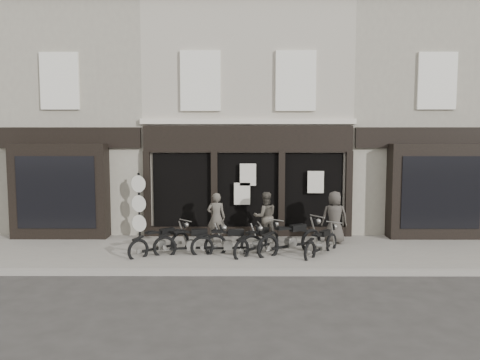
{
  "coord_description": "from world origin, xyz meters",
  "views": [
    {
      "loc": [
        -0.21,
        -12.99,
        3.56
      ],
      "look_at": [
        -0.27,
        1.6,
        2.18
      ],
      "focal_mm": 35.0,
      "sensor_mm": 36.0,
      "label": 1
    }
  ],
  "objects_px": {
    "motorcycle_1": "(191,244)",
    "man_centre": "(265,217)",
    "motorcycle_3": "(258,244)",
    "man_right": "(335,217)",
    "motorcycle_4": "(291,242)",
    "motorcycle_5": "(321,245)",
    "motorcycle_2": "(228,244)",
    "motorcycle_0": "(161,244)",
    "man_left": "(216,218)",
    "advert_sign_post": "(139,209)"
  },
  "relations": [
    {
      "from": "motorcycle_1",
      "to": "motorcycle_0",
      "type": "bearing_deg",
      "value": 166.73
    },
    {
      "from": "motorcycle_2",
      "to": "motorcycle_3",
      "type": "relative_size",
      "value": 1.23
    },
    {
      "from": "man_right",
      "to": "motorcycle_1",
      "type": "bearing_deg",
      "value": 20.78
    },
    {
      "from": "motorcycle_5",
      "to": "advert_sign_post",
      "type": "bearing_deg",
      "value": 107.74
    },
    {
      "from": "motorcycle_4",
      "to": "motorcycle_5",
      "type": "bearing_deg",
      "value": -42.15
    },
    {
      "from": "motorcycle_5",
      "to": "man_centre",
      "type": "bearing_deg",
      "value": 79.37
    },
    {
      "from": "motorcycle_2",
      "to": "motorcycle_3",
      "type": "distance_m",
      "value": 0.88
    },
    {
      "from": "motorcycle_2",
      "to": "motorcycle_5",
      "type": "bearing_deg",
      "value": -6.6
    },
    {
      "from": "motorcycle_1",
      "to": "motorcycle_5",
      "type": "distance_m",
      "value": 3.8
    },
    {
      "from": "motorcycle_3",
      "to": "man_centre",
      "type": "xyz_separation_m",
      "value": [
        0.3,
        1.58,
        0.53
      ]
    },
    {
      "from": "advert_sign_post",
      "to": "man_left",
      "type": "bearing_deg",
      "value": 13.07
    },
    {
      "from": "motorcycle_1",
      "to": "motorcycle_4",
      "type": "distance_m",
      "value": 2.93
    },
    {
      "from": "motorcycle_4",
      "to": "motorcycle_5",
      "type": "xyz_separation_m",
      "value": [
        0.88,
        -0.14,
        -0.07
      ]
    },
    {
      "from": "motorcycle_0",
      "to": "motorcycle_4",
      "type": "bearing_deg",
      "value": -41.75
    },
    {
      "from": "man_centre",
      "to": "man_right",
      "type": "relative_size",
      "value": 0.96
    },
    {
      "from": "man_right",
      "to": "motorcycle_4",
      "type": "bearing_deg",
      "value": 42.01
    },
    {
      "from": "motorcycle_2",
      "to": "motorcycle_5",
      "type": "relative_size",
      "value": 1.25
    },
    {
      "from": "man_right",
      "to": "advert_sign_post",
      "type": "xyz_separation_m",
      "value": [
        -6.4,
        0.6,
        0.17
      ]
    },
    {
      "from": "advert_sign_post",
      "to": "motorcycle_5",
      "type": "bearing_deg",
      "value": 4.36
    },
    {
      "from": "man_left",
      "to": "man_centre",
      "type": "height_order",
      "value": "man_centre"
    },
    {
      "from": "motorcycle_2",
      "to": "motorcycle_4",
      "type": "height_order",
      "value": "motorcycle_4"
    },
    {
      "from": "motorcycle_0",
      "to": "motorcycle_5",
      "type": "distance_m",
      "value": 4.71
    },
    {
      "from": "motorcycle_0",
      "to": "man_centre",
      "type": "distance_m",
      "value": 3.6
    },
    {
      "from": "motorcycle_2",
      "to": "man_centre",
      "type": "distance_m",
      "value": 2.13
    },
    {
      "from": "motorcycle_0",
      "to": "motorcycle_3",
      "type": "bearing_deg",
      "value": -41.9
    },
    {
      "from": "motorcycle_1",
      "to": "advert_sign_post",
      "type": "xyz_separation_m",
      "value": [
        -1.95,
        2.01,
        0.73
      ]
    },
    {
      "from": "motorcycle_5",
      "to": "man_right",
      "type": "xyz_separation_m",
      "value": [
        0.64,
        1.36,
        0.59
      ]
    },
    {
      "from": "man_centre",
      "to": "man_left",
      "type": "bearing_deg",
      "value": -3.82
    },
    {
      "from": "motorcycle_0",
      "to": "motorcycle_3",
      "type": "distance_m",
      "value": 2.85
    },
    {
      "from": "motorcycle_3",
      "to": "man_centre",
      "type": "height_order",
      "value": "man_centre"
    },
    {
      "from": "man_centre",
      "to": "advert_sign_post",
      "type": "distance_m",
      "value": 4.21
    },
    {
      "from": "advert_sign_post",
      "to": "motorcycle_1",
      "type": "bearing_deg",
      "value": -22.58
    },
    {
      "from": "motorcycle_3",
      "to": "advert_sign_post",
      "type": "height_order",
      "value": "advert_sign_post"
    },
    {
      "from": "motorcycle_1",
      "to": "motorcycle_3",
      "type": "height_order",
      "value": "motorcycle_1"
    },
    {
      "from": "motorcycle_4",
      "to": "man_centre",
      "type": "xyz_separation_m",
      "value": [
        -0.69,
        1.54,
        0.48
      ]
    },
    {
      "from": "motorcycle_1",
      "to": "advert_sign_post",
      "type": "relative_size",
      "value": 0.92
    },
    {
      "from": "motorcycle_1",
      "to": "man_centre",
      "type": "bearing_deg",
      "value": 29.38
    },
    {
      "from": "motorcycle_4",
      "to": "motorcycle_1",
      "type": "bearing_deg",
      "value": 150.77
    },
    {
      "from": "motorcycle_1",
      "to": "man_centre",
      "type": "relative_size",
      "value": 1.33
    },
    {
      "from": "motorcycle_0",
      "to": "man_right",
      "type": "height_order",
      "value": "man_right"
    },
    {
      "from": "motorcycle_2",
      "to": "motorcycle_0",
      "type": "bearing_deg",
      "value": 171.67
    },
    {
      "from": "motorcycle_3",
      "to": "advert_sign_post",
      "type": "distance_m",
      "value": 4.38
    },
    {
      "from": "motorcycle_1",
      "to": "man_right",
      "type": "height_order",
      "value": "man_right"
    },
    {
      "from": "motorcycle_5",
      "to": "man_left",
      "type": "bearing_deg",
      "value": 101.16
    },
    {
      "from": "motorcycle_2",
      "to": "man_right",
      "type": "height_order",
      "value": "man_right"
    },
    {
      "from": "motorcycle_5",
      "to": "man_left",
      "type": "xyz_separation_m",
      "value": [
        -3.16,
        1.5,
        0.55
      ]
    },
    {
      "from": "motorcycle_3",
      "to": "motorcycle_5",
      "type": "xyz_separation_m",
      "value": [
        1.86,
        -0.11,
        -0.02
      ]
    },
    {
      "from": "motorcycle_5",
      "to": "advert_sign_post",
      "type": "xyz_separation_m",
      "value": [
        -5.75,
        1.96,
        0.76
      ]
    },
    {
      "from": "motorcycle_1",
      "to": "man_centre",
      "type": "height_order",
      "value": "man_centre"
    },
    {
      "from": "motorcycle_5",
      "to": "man_right",
      "type": "bearing_deg",
      "value": 11.37
    }
  ]
}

